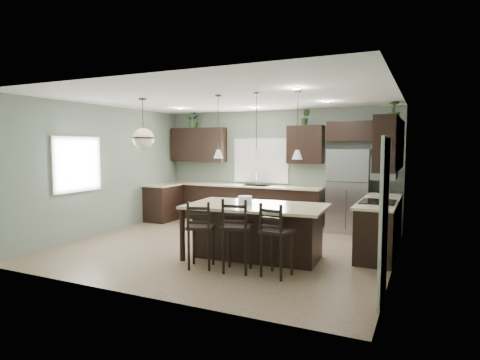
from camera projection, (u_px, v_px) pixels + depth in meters
name	position (u px, v px, depth m)	size (l,w,h in m)	color
ground	(226.00, 246.00, 7.69)	(6.00, 6.00, 0.00)	#9E8466
pantry_door	(384.00, 219.00, 4.95)	(0.04, 0.82, 2.04)	white
window_back	(261.00, 160.00, 10.19)	(1.35, 0.02, 1.00)	white
window_left	(77.00, 164.00, 8.09)	(0.02, 1.10, 1.00)	white
left_return_cabs	(163.00, 203.00, 10.32)	(0.60, 0.90, 0.90)	black
left_return_countertop	(163.00, 185.00, 10.27)	(0.66, 0.96, 0.04)	beige
back_lower_cabs	(240.00, 204.00, 10.22)	(4.20, 0.60, 0.90)	black
back_countertop	(240.00, 185.00, 10.16)	(4.20, 0.66, 0.04)	beige
sink_inset	(256.00, 186.00, 9.97)	(0.70, 0.45, 0.01)	gray
faucet	(256.00, 180.00, 9.93)	(0.02, 0.02, 0.28)	silver
back_upper_left	(199.00, 145.00, 10.76)	(1.55, 0.34, 0.90)	black
back_upper_right	(305.00, 145.00, 9.51)	(0.85, 0.34, 0.90)	black
fridge_header	(351.00, 131.00, 9.04)	(1.05, 0.34, 0.45)	black
right_lower_cabs	(380.00, 227.00, 7.30)	(0.60, 2.35, 0.90)	black
right_countertop	(380.00, 201.00, 7.27)	(0.66, 2.35, 0.04)	beige
cooktop	(378.00, 202.00, 7.02)	(0.58, 0.75, 0.02)	black
wall_oven_front	(361.00, 228.00, 7.18)	(0.01, 0.72, 0.60)	gray
right_upper_cabs	(390.00, 144.00, 7.12)	(0.34, 2.35, 0.90)	black
microwave	(385.00, 167.00, 6.92)	(0.40, 0.75, 0.40)	gray
refrigerator	(349.00, 191.00, 8.93)	(0.90, 0.74, 1.85)	#9C9CA4
kitchen_island	(256.00, 232.00, 6.83)	(2.33, 1.33, 0.92)	black
serving_dish	(245.00, 200.00, 6.86)	(0.24, 0.24, 0.14)	silver
bar_stool_left	(201.00, 234.00, 6.29)	(0.40, 0.40, 1.08)	black
bar_stool_center	(237.00, 235.00, 6.08)	(0.42, 0.42, 1.14)	black
bar_stool_right	(277.00, 240.00, 5.87)	(0.41, 0.41, 1.10)	black
pendant_left	(218.00, 127.00, 6.94)	(0.17, 0.17, 1.10)	white
pendant_center	(256.00, 126.00, 6.68)	(0.17, 0.17, 1.10)	white
pendant_right	(298.00, 125.00, 6.42)	(0.17, 0.17, 1.10)	white
chandelier	(143.00, 124.00, 7.43)	(0.44, 0.44, 0.95)	#EDE5C2
plant_back_left	(194.00, 120.00, 10.73)	(0.37, 0.32, 0.41)	#284C21
plant_back_right	(305.00, 117.00, 9.43)	(0.21, 0.17, 0.38)	#274B21
plant_right_wall	(394.00, 110.00, 7.94)	(0.25, 0.25, 0.45)	#2D4B20
room_shell	(226.00, 158.00, 7.54)	(6.00, 6.00, 6.00)	slate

